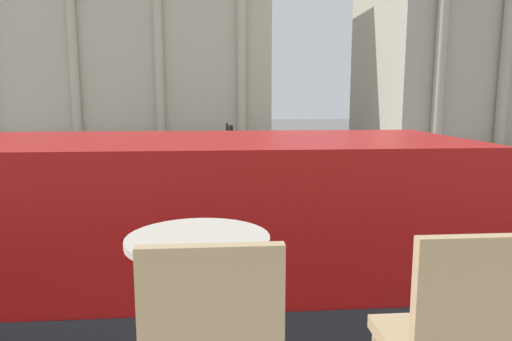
% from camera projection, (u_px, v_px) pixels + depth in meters
% --- Properties ---
extents(cafe_dining_table, '(0.60, 0.60, 0.73)m').
position_uv_depth(cafe_dining_table, '(199.00, 281.00, 1.92)').
color(cafe_dining_table, '#2D2D30').
rests_on(cafe_dining_table, cafe_floor_slab).
extents(plaza_building_left, '(32.84, 14.26, 23.93)m').
position_uv_depth(plaza_building_left, '(128.00, 35.00, 53.12)').
color(plaza_building_left, beige).
rests_on(plaza_building_left, ground_plane).
extents(plaza_building_right, '(29.10, 17.08, 18.93)m').
position_uv_depth(plaza_building_right, '(510.00, 51.00, 46.74)').
color(plaza_building_right, '#B2A893').
rests_on(plaza_building_right, ground_plane).
extents(traffic_light_near, '(0.42, 0.24, 3.46)m').
position_uv_depth(traffic_light_near, '(198.00, 183.00, 12.97)').
color(traffic_light_near, black).
rests_on(traffic_light_near, ground_plane).
extents(traffic_light_mid, '(0.42, 0.24, 3.50)m').
position_uv_depth(traffic_light_mid, '(229.00, 149.00, 21.61)').
color(traffic_light_mid, black).
rests_on(traffic_light_mid, ground_plane).
extents(car_black, '(4.20, 1.93, 1.35)m').
position_uv_depth(car_black, '(63.00, 173.00, 24.46)').
color(car_black, black).
rests_on(car_black, ground_plane).
extents(pedestrian_black, '(0.32, 0.32, 1.75)m').
position_uv_depth(pedestrian_black, '(264.00, 176.00, 21.49)').
color(pedestrian_black, '#282B33').
rests_on(pedestrian_black, ground_plane).
extents(pedestrian_blue, '(0.32, 0.32, 1.65)m').
position_uv_depth(pedestrian_blue, '(502.00, 223.00, 13.66)').
color(pedestrian_blue, '#282B33').
rests_on(pedestrian_blue, ground_plane).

